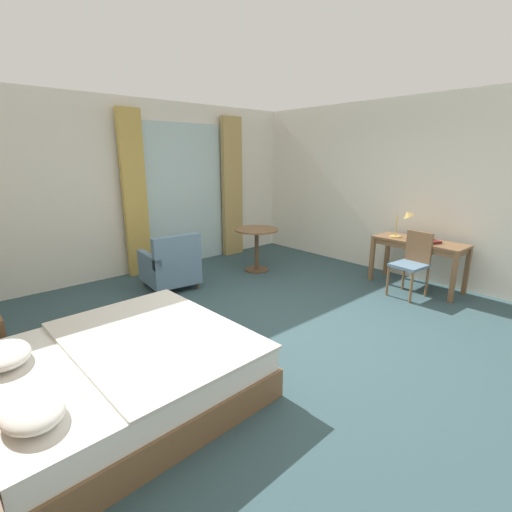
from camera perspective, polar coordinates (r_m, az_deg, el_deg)
name	(u,v)px	position (r m, az deg, el deg)	size (l,w,h in m)	color
ground	(276,333)	(4.43, 3.09, -11.80)	(6.71, 6.99, 0.10)	#334C51
wall_back	(143,188)	(6.65, -17.10, 10.02)	(6.31, 0.12, 2.86)	white
wall_right	(413,190)	(6.54, 23.15, 9.40)	(0.12, 6.59, 2.86)	white
balcony_glass_door	(185,195)	(6.96, -10.87, 9.20)	(1.58, 0.02, 2.52)	silver
curtain_panel_left	(135,195)	(6.40, -18.28, 8.94)	(0.38, 0.10, 2.68)	tan
curtain_panel_right	(232,188)	(7.44, -3.72, 10.45)	(0.44, 0.10, 2.68)	tan
bed	(113,374)	(3.35, -21.30, -16.68)	(2.09, 1.90, 0.92)	brown
writing_desk	(419,246)	(6.07, 23.91, 1.36)	(0.54, 1.32, 0.74)	brown
desk_chair	(413,260)	(5.72, 23.07, -0.63)	(0.48, 0.44, 0.92)	slate
desk_lamp	(405,219)	(6.11, 22.09, 5.38)	(0.25, 0.31, 0.46)	tan
closed_book	(428,241)	(5.98, 25.11, 2.13)	(0.23, 0.29, 0.03)	maroon
armchair_by_window	(171,266)	(5.72, -13.03, -1.59)	(0.80, 0.82, 0.86)	slate
round_cafe_table	(257,240)	(6.39, 0.10, 2.57)	(0.75, 0.75, 0.75)	brown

